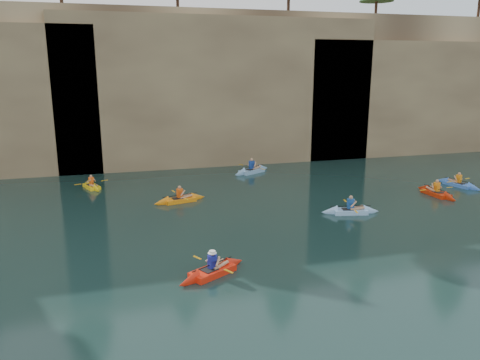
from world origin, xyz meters
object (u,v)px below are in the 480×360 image
object	(u,v)px
main_kayaker	(212,271)
kayaker_orange	(180,199)
kayaker_ltblue_near	(350,211)
kayaker_red_far	(436,193)

from	to	relation	value
main_kayaker	kayaker_orange	world-z (taller)	kayaker_orange
kayaker_orange	kayaker_ltblue_near	bearing A→B (deg)	-42.77
kayaker_orange	kayaker_red_far	xyz separation A→B (m)	(14.84, -2.73, 0.00)
main_kayaker	kayaker_orange	bearing A→B (deg)	58.86
kayaker_orange	kayaker_ltblue_near	xyz separation A→B (m)	(8.20, -4.52, 0.00)
kayaker_ltblue_near	kayaker_orange	bearing A→B (deg)	163.24
kayaker_orange	kayaker_red_far	world-z (taller)	kayaker_red_far
main_kayaker	kayaker_ltblue_near	bearing A→B (deg)	2.14
kayaker_red_far	kayaker_ltblue_near	bearing A→B (deg)	102.45
kayaker_red_far	main_kayaker	bearing A→B (deg)	112.30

